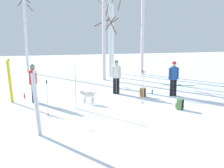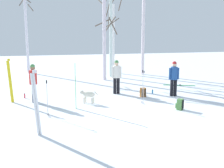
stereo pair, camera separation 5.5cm
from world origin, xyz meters
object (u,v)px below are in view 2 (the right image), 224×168
(birch_tree_1, at_px, (105,38))
(ski_pair_planted_1, at_px, (10,81))
(ski_poles_1, at_px, (47,97))
(birch_tree_4, at_px, (144,17))
(person_2, at_px, (117,75))
(person_0, at_px, (33,81))
(birch_tree_2, at_px, (110,30))
(backpack_0, at_px, (180,104))
(water_bottle_0, at_px, (25,96))
(ski_pair_lying_0, at_px, (179,85))
(person_1, at_px, (174,76))
(birch_tree_3, at_px, (113,37))
(dog, at_px, (88,95))
(ski_pair_planted_0, at_px, (75,86))
(birch_tree_0, at_px, (26,18))
(ski_pair_planted_2, at_px, (36,104))
(ski_poles_0, at_px, (143,86))
(backpack_1, at_px, (143,92))
(water_bottle_1, at_px, (153,92))

(birch_tree_1, bearing_deg, ski_pair_planted_1, -138.33)
(ski_poles_1, xyz_separation_m, birch_tree_4, (7.18, 9.12, 3.45))
(person_2, bearing_deg, person_0, -169.05)
(birch_tree_2, bearing_deg, backpack_0, -86.21)
(water_bottle_0, bearing_deg, birch_tree_1, 40.20)
(ski_pair_lying_0, bearing_deg, water_bottle_0, -172.84)
(person_1, distance_m, ski_poles_1, 6.35)
(birch_tree_3, bearing_deg, dog, -111.36)
(dog, height_order, ski_pair_planted_0, ski_pair_planted_0)
(birch_tree_0, height_order, birch_tree_4, birch_tree_4)
(ski_pair_planted_1, distance_m, backpack_0, 7.37)
(ski_pair_planted_2, xyz_separation_m, ski_poles_0, (4.41, 2.72, -0.21))
(person_0, relative_size, dog, 2.26)
(ski_pair_planted_1, distance_m, birch_tree_2, 8.92)
(person_0, bearing_deg, person_2, 10.95)
(person_1, height_order, birch_tree_3, birch_tree_3)
(person_1, relative_size, ski_poles_0, 1.16)
(backpack_0, height_order, backpack_1, same)
(ski_pair_lying_0, bearing_deg, ski_pair_planted_1, -169.04)
(ski_poles_0, bearing_deg, person_1, 28.84)
(person_2, distance_m, ski_pair_planted_2, 6.37)
(water_bottle_1, xyz_separation_m, birch_tree_2, (-0.71, 6.00, 3.13))
(water_bottle_0, bearing_deg, person_0, -63.62)
(ski_pair_planted_1, relative_size, birch_tree_0, 0.24)
(birch_tree_3, bearing_deg, ski_pair_planted_0, -113.10)
(dog, height_order, backpack_1, dog)
(dog, distance_m, birch_tree_4, 10.07)
(person_2, bearing_deg, birch_tree_0, 117.41)
(ski_pair_lying_0, height_order, backpack_1, backpack_1)
(ski_pair_lying_0, distance_m, birch_tree_0, 12.38)
(person_2, distance_m, backpack_0, 3.98)
(person_0, bearing_deg, ski_pair_planted_0, -41.96)
(ski_poles_1, relative_size, birch_tree_2, 0.22)
(backpack_0, distance_m, birch_tree_3, 11.17)
(ski_pair_planted_1, distance_m, birch_tree_1, 7.45)
(birch_tree_0, bearing_deg, backpack_0, -63.15)
(ski_poles_1, bearing_deg, ski_poles_0, 10.91)
(birch_tree_1, bearing_deg, ski_pair_lying_0, -38.62)
(ski_pair_planted_2, xyz_separation_m, birch_tree_0, (-0.73, 13.94, 3.15))
(birch_tree_0, relative_size, birch_tree_1, 1.52)
(ski_pair_lying_0, distance_m, backpack_1, 3.86)
(person_0, distance_m, backpack_1, 5.15)
(dog, distance_m, birch_tree_2, 8.18)
(water_bottle_1, bearing_deg, ski_poles_1, -153.37)
(birch_tree_4, bearing_deg, water_bottle_0, -144.28)
(person_0, height_order, ski_pair_planted_1, ski_pair_planted_1)
(person_2, bearing_deg, backpack_1, -44.08)
(ski_pair_planted_1, height_order, backpack_1, ski_pair_planted_1)
(backpack_1, relative_size, water_bottle_1, 2.09)
(backpack_0, distance_m, water_bottle_0, 7.17)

